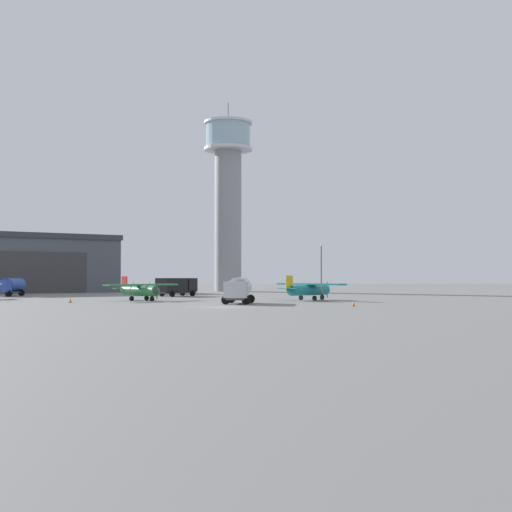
{
  "coord_description": "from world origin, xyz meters",
  "views": [
    {
      "loc": [
        0.49,
        -69.56,
        3.23
      ],
      "look_at": [
        4.69,
        22.37,
        5.89
      ],
      "focal_mm": 47.62,
      "sensor_mm": 36.0,
      "label": 1
    }
  ],
  "objects_px": {
    "control_tower": "(228,189)",
    "airplane_teal": "(308,289)",
    "truck_fuel_tanker_blue": "(10,286)",
    "traffic_cone_near_right": "(353,303)",
    "truck_fuel_tanker_silver": "(239,289)",
    "traffic_cone_near_left": "(70,300)",
    "truck_box_black": "(177,286)",
    "light_post_north": "(321,264)",
    "airplane_green": "(140,289)"
  },
  "relations": [
    {
      "from": "airplane_green",
      "to": "truck_fuel_tanker_blue",
      "type": "height_order",
      "value": "airplane_green"
    },
    {
      "from": "traffic_cone_near_left",
      "to": "light_post_north",
      "type": "bearing_deg",
      "value": 46.59
    },
    {
      "from": "truck_fuel_tanker_blue",
      "to": "light_post_north",
      "type": "height_order",
      "value": "light_post_north"
    },
    {
      "from": "truck_fuel_tanker_blue",
      "to": "traffic_cone_near_right",
      "type": "bearing_deg",
      "value": 62.54
    },
    {
      "from": "truck_fuel_tanker_silver",
      "to": "truck_box_black",
      "type": "xyz_separation_m",
      "value": [
        -9.14,
        28.15,
        -0.02
      ]
    },
    {
      "from": "airplane_teal",
      "to": "truck_fuel_tanker_blue",
      "type": "distance_m",
      "value": 48.64
    },
    {
      "from": "truck_box_black",
      "to": "light_post_north",
      "type": "distance_m",
      "value": 28.03
    },
    {
      "from": "light_post_north",
      "to": "traffic_cone_near_left",
      "type": "distance_m",
      "value": 51.76
    },
    {
      "from": "airplane_green",
      "to": "airplane_teal",
      "type": "distance_m",
      "value": 21.76
    },
    {
      "from": "truck_fuel_tanker_silver",
      "to": "airplane_teal",
      "type": "bearing_deg",
      "value": 146.05
    },
    {
      "from": "airplane_green",
      "to": "light_post_north",
      "type": "height_order",
      "value": "light_post_north"
    },
    {
      "from": "control_tower",
      "to": "light_post_north",
      "type": "relative_size",
      "value": 4.43
    },
    {
      "from": "light_post_north",
      "to": "traffic_cone_near_right",
      "type": "bearing_deg",
      "value": -94.1
    },
    {
      "from": "truck_fuel_tanker_silver",
      "to": "traffic_cone_near_left",
      "type": "xyz_separation_m",
      "value": [
        -20.0,
        3.75,
        -1.33
      ]
    },
    {
      "from": "control_tower",
      "to": "light_post_north",
      "type": "height_order",
      "value": "control_tower"
    },
    {
      "from": "truck_fuel_tanker_blue",
      "to": "truck_box_black",
      "type": "distance_m",
      "value": 26.09
    },
    {
      "from": "airplane_green",
      "to": "truck_fuel_tanker_blue",
      "type": "bearing_deg",
      "value": -173.94
    },
    {
      "from": "airplane_green",
      "to": "traffic_cone_near_left",
      "type": "bearing_deg",
      "value": -94.32
    },
    {
      "from": "control_tower",
      "to": "airplane_teal",
      "type": "bearing_deg",
      "value": -78.81
    },
    {
      "from": "airplane_teal",
      "to": "truck_fuel_tanker_silver",
      "type": "distance_m",
      "value": 13.57
    },
    {
      "from": "traffic_cone_near_right",
      "to": "control_tower",
      "type": "bearing_deg",
      "value": 100.72
    },
    {
      "from": "airplane_green",
      "to": "truck_box_black",
      "type": "bearing_deg",
      "value": 127.33
    },
    {
      "from": "truck_box_black",
      "to": "airplane_teal",
      "type": "bearing_deg",
      "value": -93.89
    },
    {
      "from": "truck_box_black",
      "to": "light_post_north",
      "type": "height_order",
      "value": "light_post_north"
    },
    {
      "from": "control_tower",
      "to": "airplane_teal",
      "type": "distance_m",
      "value": 56.21
    },
    {
      "from": "airplane_teal",
      "to": "traffic_cone_near_left",
      "type": "relative_size",
      "value": 13.34
    },
    {
      "from": "control_tower",
      "to": "traffic_cone_near_right",
      "type": "xyz_separation_m",
      "value": [
        12.96,
        -68.45,
        -20.73
      ]
    },
    {
      "from": "light_post_north",
      "to": "traffic_cone_near_left",
      "type": "xyz_separation_m",
      "value": [
        -35.41,
        -37.43,
        -4.9
      ]
    },
    {
      "from": "truck_box_black",
      "to": "traffic_cone_near_right",
      "type": "relative_size",
      "value": 10.8
    },
    {
      "from": "truck_fuel_tanker_blue",
      "to": "truck_box_black",
      "type": "height_order",
      "value": "truck_fuel_tanker_blue"
    },
    {
      "from": "airplane_green",
      "to": "control_tower",
      "type": "bearing_deg",
      "value": 125.15
    },
    {
      "from": "airplane_green",
      "to": "traffic_cone_near_right",
      "type": "relative_size",
      "value": 14.1
    },
    {
      "from": "airplane_green",
      "to": "light_post_north",
      "type": "bearing_deg",
      "value": 96.15
    },
    {
      "from": "truck_fuel_tanker_blue",
      "to": "truck_fuel_tanker_silver",
      "type": "bearing_deg",
      "value": 60.11
    },
    {
      "from": "control_tower",
      "to": "airplane_teal",
      "type": "xyz_separation_m",
      "value": [
        10.23,
        -51.7,
        -19.53
      ]
    },
    {
      "from": "control_tower",
      "to": "airplane_teal",
      "type": "relative_size",
      "value": 4.18
    },
    {
      "from": "airplane_teal",
      "to": "control_tower",
      "type": "bearing_deg",
      "value": 60.76
    },
    {
      "from": "control_tower",
      "to": "airplane_green",
      "type": "distance_m",
      "value": 56.77
    },
    {
      "from": "control_tower",
      "to": "traffic_cone_near_left",
      "type": "distance_m",
      "value": 64.35
    },
    {
      "from": "traffic_cone_near_left",
      "to": "truck_fuel_tanker_silver",
      "type": "bearing_deg",
      "value": -10.62
    },
    {
      "from": "truck_fuel_tanker_blue",
      "to": "traffic_cone_near_left",
      "type": "distance_m",
      "value": 30.12
    },
    {
      "from": "airplane_green",
      "to": "truck_fuel_tanker_blue",
      "type": "distance_m",
      "value": 30.31
    },
    {
      "from": "light_post_north",
      "to": "truck_fuel_tanker_blue",
      "type": "bearing_deg",
      "value": -167.25
    },
    {
      "from": "truck_fuel_tanker_blue",
      "to": "traffic_cone_near_right",
      "type": "height_order",
      "value": "truck_fuel_tanker_blue"
    },
    {
      "from": "truck_box_black",
      "to": "traffic_cone_near_right",
      "type": "distance_m",
      "value": 40.86
    },
    {
      "from": "control_tower",
      "to": "light_post_north",
      "type": "distance_m",
      "value": 30.61
    },
    {
      "from": "truck_fuel_tanker_silver",
      "to": "traffic_cone_near_right",
      "type": "distance_m",
      "value": 13.85
    },
    {
      "from": "truck_fuel_tanker_silver",
      "to": "traffic_cone_near_right",
      "type": "xyz_separation_m",
      "value": [
        11.97,
        -6.82,
        -1.37
      ]
    },
    {
      "from": "traffic_cone_near_left",
      "to": "traffic_cone_near_right",
      "type": "xyz_separation_m",
      "value": [
        31.97,
        -10.57,
        -0.04
      ]
    },
    {
      "from": "truck_fuel_tanker_silver",
      "to": "traffic_cone_near_left",
      "type": "bearing_deg",
      "value": -91.63
    }
  ]
}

